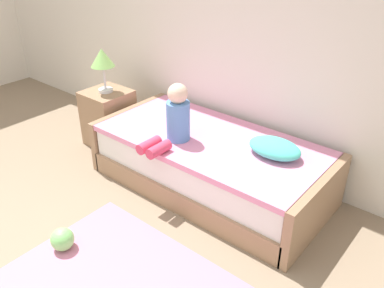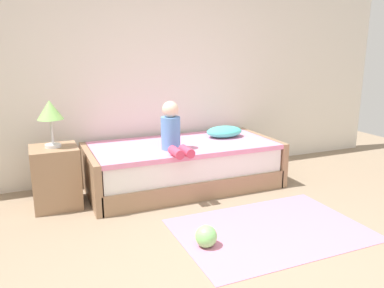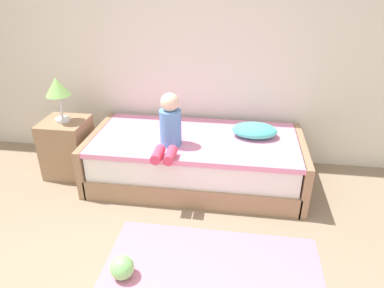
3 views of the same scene
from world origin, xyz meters
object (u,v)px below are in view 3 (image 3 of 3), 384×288
bed (196,160)px  child_figure (169,126)px  pillow (254,130)px  nightstand (68,147)px  toy_ball (122,268)px  table_lamp (57,89)px

bed → child_figure: child_figure is taller
child_figure → pillow: bearing=23.0°
nightstand → pillow: 1.94m
child_figure → toy_ball: child_figure is taller
bed → nightstand: 1.35m
bed → child_figure: (-0.21, -0.23, 0.46)m
child_figure → pillow: (0.78, 0.33, -0.14)m
bed → child_figure: 0.55m
nightstand → toy_ball: 1.67m
table_lamp → toy_ball: (1.01, -1.32, -0.85)m
nightstand → table_lamp: bearing=0.0°
nightstand → table_lamp: size_ratio=1.33×
table_lamp → toy_ball: table_lamp is taller
table_lamp → pillow: table_lamp is taller
pillow → toy_ball: size_ratio=2.52×
nightstand → child_figure: (1.14, -0.21, 0.40)m
nightstand → toy_ball: (1.01, -1.32, -0.21)m
child_figure → table_lamp: bearing=169.7°
pillow → toy_ball: (-0.91, -1.44, -0.48)m
bed → table_lamp: 1.52m
bed → table_lamp: bearing=-179.1°
table_lamp → child_figure: (1.14, -0.21, -0.23)m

